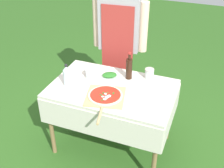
# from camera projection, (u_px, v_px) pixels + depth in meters

# --- Properties ---
(ground_plane) EXTENTS (12.00, 12.00, 0.00)m
(ground_plane) POSITION_uv_depth(u_px,v_px,m) (112.00, 144.00, 3.23)
(ground_plane) COLOR #2D5B1E
(prep_table) EXTENTS (1.25, 0.81, 0.79)m
(prep_table) POSITION_uv_depth(u_px,v_px,m) (112.00, 95.00, 2.86)
(prep_table) COLOR beige
(prep_table) RESTS_ON ground
(person_cook) EXTENTS (0.65, 0.25, 1.74)m
(person_cook) POSITION_uv_depth(u_px,v_px,m) (120.00, 36.00, 3.30)
(person_cook) COLOR #4C4C51
(person_cook) RESTS_ON ground
(pizza_on_peel) EXTENTS (0.43, 0.62, 0.05)m
(pizza_on_peel) POSITION_uv_depth(u_px,v_px,m) (105.00, 96.00, 2.65)
(pizza_on_peel) COLOR tan
(pizza_on_peel) RESTS_ON prep_table
(oil_bottle) EXTENTS (0.07, 0.07, 0.30)m
(oil_bottle) POSITION_uv_depth(u_px,v_px,m) (129.00, 68.00, 2.89)
(oil_bottle) COLOR black
(oil_bottle) RESTS_ON prep_table
(water_bottle) EXTENTS (0.07, 0.07, 0.23)m
(water_bottle) POSITION_uv_depth(u_px,v_px,m) (67.00, 76.00, 2.78)
(water_bottle) COLOR silver
(water_bottle) RESTS_ON prep_table
(herb_container) EXTENTS (0.22, 0.19, 0.05)m
(herb_container) POSITION_uv_depth(u_px,v_px,m) (110.00, 75.00, 2.96)
(herb_container) COLOR silver
(herb_container) RESTS_ON prep_table
(mixing_tub) EXTENTS (0.13, 0.13, 0.09)m
(mixing_tub) POSITION_uv_depth(u_px,v_px,m) (92.00, 73.00, 2.95)
(mixing_tub) COLOR silver
(mixing_tub) RESTS_ON prep_table
(sauce_jar) EXTENTS (0.10, 0.10, 0.11)m
(sauce_jar) POSITION_uv_depth(u_px,v_px,m) (149.00, 74.00, 2.93)
(sauce_jar) COLOR silver
(sauce_jar) RESTS_ON prep_table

